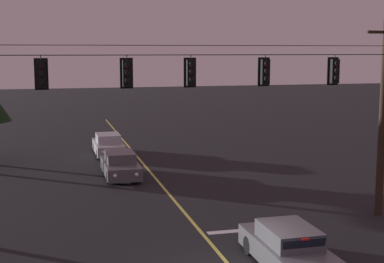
# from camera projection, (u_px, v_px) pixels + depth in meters

# --- Properties ---
(lane_centre_stripe) EXTENTS (0.14, 60.00, 0.01)m
(lane_centre_stripe) POSITION_uv_depth(u_px,v_px,m) (167.00, 192.00, 27.47)
(lane_centre_stripe) COLOR #D1C64C
(lane_centre_stripe) RESTS_ON ground
(stop_bar_paint) EXTENTS (3.40, 0.36, 0.01)m
(stop_bar_paint) POSITION_uv_depth(u_px,v_px,m) (250.00, 230.00, 21.61)
(stop_bar_paint) COLOR silver
(stop_bar_paint) RESTS_ON ground
(signal_span_assembly) EXTENTS (17.66, 0.32, 8.14)m
(signal_span_assembly) POSITION_uv_depth(u_px,v_px,m) (199.00, 122.00, 21.11)
(signal_span_assembly) COLOR #2D2116
(signal_span_assembly) RESTS_ON ground
(traffic_light_leftmost) EXTENTS (0.48, 0.41, 1.22)m
(traffic_light_leftmost) POSITION_uv_depth(u_px,v_px,m) (41.00, 74.00, 19.42)
(traffic_light_leftmost) COLOR black
(traffic_light_left_inner) EXTENTS (0.48, 0.41, 1.22)m
(traffic_light_left_inner) POSITION_uv_depth(u_px,v_px,m) (127.00, 73.00, 20.16)
(traffic_light_left_inner) COLOR black
(traffic_light_centre) EXTENTS (0.48, 0.41, 1.22)m
(traffic_light_centre) POSITION_uv_depth(u_px,v_px,m) (191.00, 73.00, 20.75)
(traffic_light_centre) COLOR black
(traffic_light_right_inner) EXTENTS (0.48, 0.41, 1.22)m
(traffic_light_right_inner) POSITION_uv_depth(u_px,v_px,m) (265.00, 72.00, 21.48)
(traffic_light_right_inner) COLOR black
(traffic_light_rightmost) EXTENTS (0.48, 0.41, 1.22)m
(traffic_light_rightmost) POSITION_uv_depth(u_px,v_px,m) (335.00, 71.00, 22.21)
(traffic_light_rightmost) COLOR black
(car_waiting_near_lane) EXTENTS (1.80, 4.33, 1.39)m
(car_waiting_near_lane) POSITION_uv_depth(u_px,v_px,m) (288.00, 248.00, 17.81)
(car_waiting_near_lane) COLOR #4C4C51
(car_waiting_near_lane) RESTS_ON ground
(car_oncoming_lead) EXTENTS (1.80, 4.42, 1.39)m
(car_oncoming_lead) POSITION_uv_depth(u_px,v_px,m) (120.00, 165.00, 30.59)
(car_oncoming_lead) COLOR #4C4C51
(car_oncoming_lead) RESTS_ON ground
(car_oncoming_trailing) EXTENTS (1.80, 4.42, 1.39)m
(car_oncoming_trailing) POSITION_uv_depth(u_px,v_px,m) (108.00, 145.00, 37.12)
(car_oncoming_trailing) COLOR #A5A5AD
(car_oncoming_trailing) RESTS_ON ground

